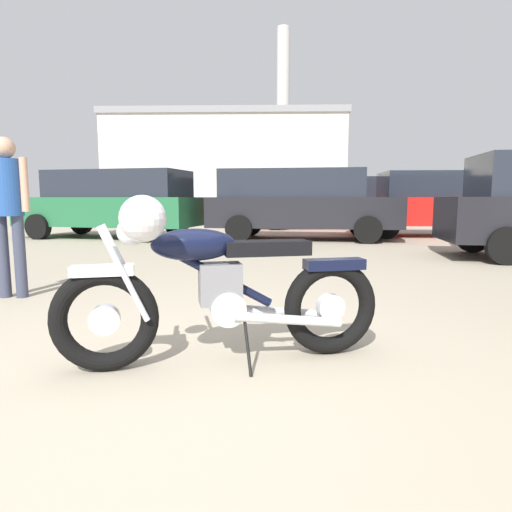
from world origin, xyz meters
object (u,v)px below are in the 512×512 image
object	(u,v)px
vintage_motorcycle	(215,288)
blue_hatchback_right	(440,202)
dark_sedan_left	(323,201)
white_estate_far	(113,202)
bystander	(7,200)
pale_sedan_back	(299,202)

from	to	relation	value
vintage_motorcycle	blue_hatchback_right	world-z (taller)	blue_hatchback_right
blue_hatchback_right	dark_sedan_left	xyz separation A→B (m)	(-2.95, 2.94, 0.00)
vintage_motorcycle	dark_sedan_left	xyz separation A→B (m)	(1.58, 12.76, 0.45)
blue_hatchback_right	white_estate_far	size ratio (longest dim) A/B	0.96
bystander	white_estate_far	bearing A→B (deg)	12.03
vintage_motorcycle	dark_sedan_left	distance (m)	12.87
blue_hatchback_right	dark_sedan_left	distance (m)	4.17
vintage_motorcycle	dark_sedan_left	world-z (taller)	dark_sedan_left
blue_hatchback_right	pale_sedan_back	size ratio (longest dim) A/B	0.98
dark_sedan_left	pale_sedan_back	size ratio (longest dim) A/B	1.00
vintage_motorcycle	dark_sedan_left	size ratio (longest dim) A/B	0.42
blue_hatchback_right	vintage_motorcycle	bearing A→B (deg)	64.18
white_estate_far	pale_sedan_back	world-z (taller)	same
vintage_motorcycle	bystander	bearing A→B (deg)	-51.58
white_estate_far	pale_sedan_back	bearing A→B (deg)	-171.04
white_estate_far	pale_sedan_back	distance (m)	4.85
dark_sedan_left	blue_hatchback_right	bearing A→B (deg)	131.54
bystander	pale_sedan_back	bearing A→B (deg)	-26.34
vintage_motorcycle	white_estate_far	size ratio (longest dim) A/B	0.41
bystander	dark_sedan_left	xyz separation A→B (m)	(4.03, 11.04, -0.08)
bystander	vintage_motorcycle	bearing A→B (deg)	-126.80
vintage_motorcycle	pale_sedan_back	size ratio (longest dim) A/B	0.42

